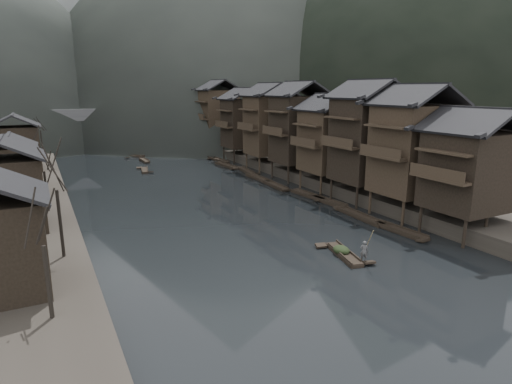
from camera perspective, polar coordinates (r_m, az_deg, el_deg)
water at (r=39.87m, az=0.76°, el=-6.03°), size 300.00×300.00×0.00m
right_bank at (r=90.97m, az=8.51°, el=5.60°), size 40.00×200.00×1.80m
stilt_houses at (r=63.79m, az=6.16°, el=9.44°), size 9.00×67.60×15.42m
left_houses at (r=53.91m, az=-29.99°, el=3.54°), size 8.10×53.20×8.73m
bare_trees at (r=56.15m, az=-26.40°, el=4.80°), size 3.72×70.92×7.44m
moored_sampans at (r=63.50m, az=1.44°, el=1.64°), size 2.88×59.04×0.47m
midriver_boats at (r=87.32m, az=-16.56°, el=4.39°), size 7.52×34.93×0.45m
stone_bridge at (r=106.94m, az=-17.81°, el=8.56°), size 40.00×6.00×9.00m
hero_sampan at (r=36.23m, az=11.61°, el=-8.05°), size 2.31×5.58×0.44m
cargo_heap at (r=36.16m, az=11.34°, el=-7.06°), size 1.22×1.59×0.73m
boatman at (r=34.81m, az=14.23°, el=-7.24°), size 0.72×0.67×1.65m
bamboo_pole at (r=34.12m, az=14.73°, el=-3.12°), size 0.78×2.16×3.53m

